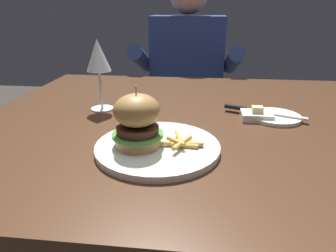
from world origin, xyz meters
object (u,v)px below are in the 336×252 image
object	(u,v)px
butter_dish	(256,115)
wine_glass	(98,58)
bread_plate	(275,117)
burger_sandwich	(137,121)
table_knife	(256,111)
diner_person	(186,99)
main_plate	(157,147)

from	to	relation	value
butter_dish	wine_glass	bearing A→B (deg)	175.00
bread_plate	burger_sandwich	bearing A→B (deg)	-144.41
bread_plate	butter_dish	xyz separation A→B (m)	(-0.05, -0.01, 0.01)
burger_sandwich	butter_dish	world-z (taller)	burger_sandwich
burger_sandwich	table_knife	bearing A→B (deg)	42.13
bread_plate	table_knife	distance (m)	0.05
diner_person	main_plate	bearing A→B (deg)	-90.64
bread_plate	diner_person	world-z (taller)	diner_person
wine_glass	table_knife	world-z (taller)	wine_glass
burger_sandwich	table_knife	world-z (taller)	burger_sandwich
butter_dish	diner_person	world-z (taller)	diner_person
table_knife	main_plate	bearing A→B (deg)	-134.66
butter_dish	main_plate	bearing A→B (deg)	-138.23
wine_glass	table_knife	size ratio (longest dim) A/B	0.95
burger_sandwich	table_knife	xyz separation A→B (m)	(0.28, 0.25, -0.06)
table_knife	diner_person	xyz separation A→B (m)	(-0.23, 0.73, -0.19)
main_plate	table_knife	distance (m)	0.34
bread_plate	diner_person	size ratio (longest dim) A/B	0.11
burger_sandwich	wine_glass	bearing A→B (deg)	121.86
bread_plate	butter_dish	bearing A→B (deg)	-165.42
wine_glass	table_knife	xyz separation A→B (m)	(0.44, -0.01, -0.14)
wine_glass	diner_person	xyz separation A→B (m)	(0.21, 0.73, -0.33)
main_plate	wine_glass	distance (m)	0.35
main_plate	table_knife	xyz separation A→B (m)	(0.24, 0.24, 0.01)
main_plate	bread_plate	size ratio (longest dim) A/B	1.94
bread_plate	diner_person	bearing A→B (deg)	110.22
diner_person	burger_sandwich	bearing A→B (deg)	-92.92
table_knife	burger_sandwich	bearing A→B (deg)	-137.87
main_plate	butter_dish	distance (m)	0.32
table_knife	diner_person	size ratio (longest dim) A/B	0.18
bread_plate	wine_glass	bearing A→B (deg)	177.09
main_plate	butter_dish	size ratio (longest dim) A/B	3.20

